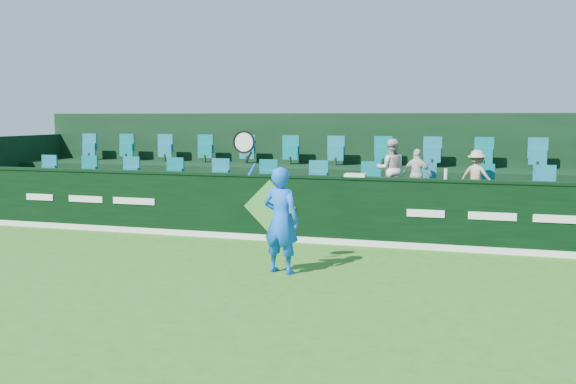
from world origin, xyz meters
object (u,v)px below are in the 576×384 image
(towel, at_px, (355,175))
(spectator_right, at_px, (477,176))
(tennis_player, at_px, (281,219))
(drinks_bottle, at_px, (446,174))
(spectator_middle, at_px, (417,174))
(spectator_left, at_px, (391,169))

(towel, bearing_deg, spectator_right, 26.28)
(tennis_player, bearing_deg, drinks_bottle, 46.75)
(spectator_middle, bearing_deg, drinks_bottle, 134.65)
(tennis_player, height_order, towel, tennis_player)
(spectator_middle, distance_m, towel, 1.56)
(spectator_middle, bearing_deg, tennis_player, 79.31)
(spectator_middle, height_order, towel, spectator_middle)
(spectator_middle, relative_size, towel, 2.60)
(tennis_player, xyz_separation_m, spectator_left, (1.26, 3.71, 0.55))
(tennis_player, xyz_separation_m, spectator_right, (2.99, 3.71, 0.45))
(tennis_player, distance_m, spectator_left, 3.96)
(spectator_right, distance_m, drinks_bottle, 1.26)
(spectator_middle, xyz_separation_m, towel, (-1.08, -1.12, 0.05))
(spectator_middle, bearing_deg, spectator_left, 15.29)
(spectator_right, relative_size, drinks_bottle, 5.28)
(tennis_player, xyz_separation_m, spectator_middle, (1.81, 3.71, 0.45))
(tennis_player, bearing_deg, spectator_left, 71.20)
(spectator_right, distance_m, towel, 2.53)
(spectator_left, bearing_deg, spectator_middle, 166.29)
(spectator_right, height_order, towel, spectator_right)
(spectator_left, relative_size, spectator_middle, 1.19)
(spectator_left, height_order, spectator_middle, spectator_left)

